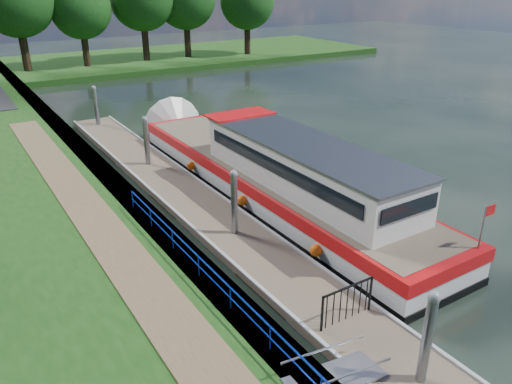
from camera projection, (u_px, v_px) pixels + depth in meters
ground at (403, 379)px, 12.72m from camera, size 160.00×160.00×0.00m
bank_edge at (116, 190)px, 22.92m from camera, size 1.10×90.00×0.78m
far_bank at (137, 60)px, 58.75m from camera, size 60.00×18.00×0.60m
footpath at (127, 261)px, 16.43m from camera, size 1.60×40.00×0.05m
blue_fence at (249, 311)px, 13.16m from camera, size 0.04×18.04×0.72m
pontoon at (185, 197)px, 22.71m from camera, size 2.50×30.00×0.56m
mooring_piles at (184, 175)px, 22.27m from camera, size 0.30×27.30×3.55m
gangway at (336, 376)px, 11.95m from camera, size 2.58×1.00×0.92m
gate_panel at (347, 298)px, 13.96m from camera, size 1.85×0.05×1.15m
barge at (265, 171)px, 23.21m from camera, size 4.36×21.15×4.78m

